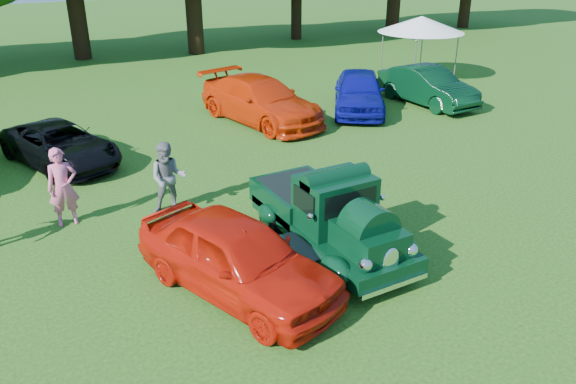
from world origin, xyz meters
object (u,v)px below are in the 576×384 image
hero_pickup (329,217)px  back_car_orange (261,100)px  red_convertible (237,257)px  back_car_blue (359,91)px  back_car_green (427,86)px  spectator_pink (63,187)px  canopy_tent (421,25)px  back_car_black (60,145)px  spectator_grey (168,178)px

hero_pickup → back_car_orange: 9.79m
red_convertible → back_car_blue: 13.25m
red_convertible → back_car_green: bearing=15.2°
spectator_pink → back_car_blue: bearing=22.5°
red_convertible → canopy_tent: (15.28, 12.14, 1.87)m
back_car_green → back_car_blue: bearing=168.8°
back_car_orange → spectator_pink: size_ratio=2.92×
back_car_orange → back_car_blue: (4.06, -0.68, -0.01)m
back_car_black → back_car_green: bearing=-19.2°
back_car_orange → spectator_pink: 9.46m
back_car_black → back_car_green: 14.53m
back_car_orange → back_car_green: (7.17, -1.22, -0.06)m
red_convertible → canopy_tent: 19.60m
spectator_pink → spectator_grey: spectator_pink is taller
hero_pickup → canopy_tent: (12.81, 11.61, 1.86)m
hero_pickup → spectator_grey: spectator_grey is taller
spectator_pink → canopy_tent: size_ratio=0.47×
back_car_green → red_convertible: bearing=-147.3°
back_car_blue → back_car_green: bearing=24.8°
spectator_grey → back_car_blue: bearing=48.4°
back_car_orange → spectator_pink: spectator_pink is taller
back_car_blue → spectator_grey: bearing=-117.5°
spectator_pink → canopy_tent: canopy_tent is taller
back_car_green → spectator_pink: size_ratio=2.40×
hero_pickup → spectator_grey: 4.30m
red_convertible → spectator_pink: bearing=98.2°
hero_pickup → back_car_blue: 11.17m
back_car_blue → back_car_green: back_car_blue is taller
spectator_grey → back_car_black: bearing=131.0°
red_convertible → back_car_orange: back_car_orange is taller
hero_pickup → red_convertible: bearing=-167.8°
back_car_orange → spectator_pink: bearing=-158.1°
canopy_tent → back_car_blue: bearing=-152.3°
back_car_blue → back_car_orange: bearing=-155.1°
red_convertible → back_car_black: size_ratio=1.00×
back_car_orange → canopy_tent: (9.75, 2.31, 1.83)m
hero_pickup → back_car_green: (10.23, 8.08, -0.02)m
canopy_tent → spectator_pink: bearing=-157.1°
red_convertible → back_car_orange: (5.53, 9.83, 0.05)m
hero_pickup → back_car_black: hero_pickup is taller
back_car_black → spectator_pink: (-0.57, -4.24, 0.34)m
back_car_orange → back_car_green: bearing=-20.8°
spectator_pink → spectator_grey: (2.40, -0.62, -0.04)m
back_car_black → hero_pickup: bearing=-80.9°
hero_pickup → back_car_black: bearing=117.1°
red_convertible → back_car_green: 15.35m
back_car_blue → spectator_grey: 10.86m
back_car_blue → back_car_green: 3.16m
back_car_green → spectator_pink: spectator_pink is taller
back_car_blue → spectator_pink: spectator_pink is taller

